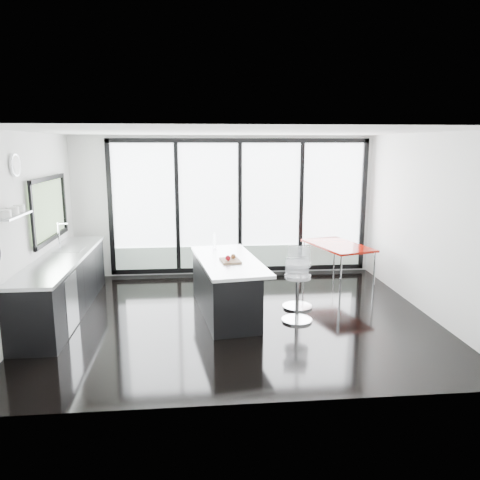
{
  "coord_description": "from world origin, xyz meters",
  "views": [
    {
      "loc": [
        -0.57,
        -6.85,
        2.62
      ],
      "look_at": [
        0.1,
        0.3,
        1.15
      ],
      "focal_mm": 35.0,
      "sensor_mm": 36.0,
      "label": 1
    }
  ],
  "objects": [
    {
      "name": "floor",
      "position": [
        0.0,
        0.0,
        0.0
      ],
      "size": [
        6.0,
        5.0,
        0.0
      ],
      "primitive_type": "cube",
      "color": "black",
      "rests_on": "ground"
    },
    {
      "name": "ceiling",
      "position": [
        0.0,
        0.0,
        2.8
      ],
      "size": [
        6.0,
        5.0,
        0.0
      ],
      "primitive_type": "cube",
      "color": "white",
      "rests_on": "wall_back"
    },
    {
      "name": "wall_back",
      "position": [
        0.27,
        2.47,
        1.27
      ],
      "size": [
        6.0,
        0.09,
        2.8
      ],
      "color": "silver",
      "rests_on": "ground"
    },
    {
      "name": "wall_front",
      "position": [
        0.0,
        -2.5,
        1.4
      ],
      "size": [
        6.0,
        0.0,
        2.8
      ],
      "primitive_type": "cube",
      "color": "silver",
      "rests_on": "ground"
    },
    {
      "name": "wall_left",
      "position": [
        -2.97,
        0.27,
        1.56
      ],
      "size": [
        0.26,
        5.0,
        2.8
      ],
      "color": "silver",
      "rests_on": "ground"
    },
    {
      "name": "wall_right",
      "position": [
        3.0,
        0.0,
        1.4
      ],
      "size": [
        0.0,
        5.0,
        2.8
      ],
      "primitive_type": "cube",
      "color": "silver",
      "rests_on": "ground"
    },
    {
      "name": "counter_cabinets",
      "position": [
        -2.67,
        0.4,
        0.46
      ],
      "size": [
        0.69,
        3.24,
        1.36
      ],
      "color": "black",
      "rests_on": "floor"
    },
    {
      "name": "island",
      "position": [
        -0.16,
        0.2,
        0.44
      ],
      "size": [
        1.17,
        2.22,
        1.13
      ],
      "color": "black",
      "rests_on": "floor"
    },
    {
      "name": "bar_stool_near",
      "position": [
        0.91,
        -0.28,
        0.36
      ],
      "size": [
        0.52,
        0.52,
        0.73
      ],
      "primitive_type": "cylinder",
      "rotation": [
        0.0,
        0.0,
        -0.14
      ],
      "color": "silver",
      "rests_on": "floor"
    },
    {
      "name": "bar_stool_far",
      "position": [
        1.04,
        0.31,
        0.38
      ],
      "size": [
        0.6,
        0.6,
        0.77
      ],
      "primitive_type": "cylinder",
      "rotation": [
        0.0,
        0.0,
        -0.3
      ],
      "color": "silver",
      "rests_on": "floor"
    },
    {
      "name": "red_table",
      "position": [
        2.09,
        1.59,
        0.38
      ],
      "size": [
        1.17,
        1.59,
        0.76
      ],
      "primitive_type": "cube",
      "rotation": [
        0.0,
        0.0,
        0.28
      ],
      "color": "#770901",
      "rests_on": "floor"
    }
  ]
}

